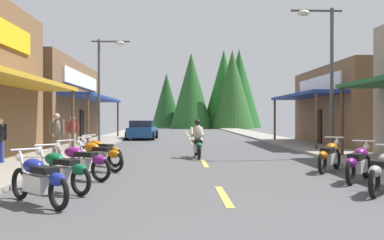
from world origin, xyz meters
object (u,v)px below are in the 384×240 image
object	(u,v)px
motorcycle_parked_left_4	(100,151)
pedestrian_browsing	(72,131)
motorcycle_parked_right_3	(330,156)
streetlamp_left	(105,77)
parked_car_curbside	(142,130)
motorcycle_parked_right_1	(384,171)
motorcycle_parked_left_3	(97,155)
pedestrian_by_shop	(57,133)
pedestrian_waiting	(0,138)
motorcycle_parked_left_2	(80,161)
motorcycle_parked_left_0	(39,179)
motorcycle_parked_right_2	(358,163)
rider_cruising_lead	(197,142)
motorcycle_parked_left_1	(60,170)
streetlamp_right	(324,60)

from	to	relation	value
motorcycle_parked_left_4	pedestrian_browsing	distance (m)	6.77
motorcycle_parked_right_3	motorcycle_parked_left_4	xyz separation A→B (m)	(-7.24, 1.91, 0.00)
streetlamp_left	motorcycle_parked_right_3	bearing A→B (deg)	-50.95
parked_car_curbside	motorcycle_parked_right_1	bearing A→B (deg)	-160.71
motorcycle_parked_left_3	pedestrian_by_shop	size ratio (longest dim) A/B	1.03
streetlamp_left	pedestrian_waiting	distance (m)	9.41
motorcycle_parked_left_2	pedestrian_by_shop	world-z (taller)	pedestrian_by_shop
motorcycle_parked_left_0	motorcycle_parked_left_4	world-z (taller)	same
pedestrian_by_shop	streetlamp_left	bearing A→B (deg)	-12.61
motorcycle_parked_right_3	streetlamp_left	bearing A→B (deg)	74.49
motorcycle_parked_right_2	rider_cruising_lead	size ratio (longest dim) A/B	0.82
motorcycle_parked_left_3	pedestrian_by_shop	distance (m)	4.20
rider_cruising_lead	motorcycle_parked_left_4	bearing A→B (deg)	124.89
motorcycle_parked_left_0	motorcycle_parked_left_4	bearing A→B (deg)	-44.12
motorcycle_parked_right_3	motorcycle_parked_left_0	size ratio (longest dim) A/B	1.13
motorcycle_parked_right_3	parked_car_curbside	bearing A→B (deg)	55.90
motorcycle_parked_right_3	pedestrian_browsing	bearing A→B (deg)	85.15
motorcycle_parked_left_3	streetlamp_left	bearing A→B (deg)	-48.83
pedestrian_waiting	parked_car_curbside	size ratio (longest dim) A/B	0.37
motorcycle_parked_left_2	pedestrian_waiting	distance (m)	4.65
streetlamp_left	pedestrian_browsing	distance (m)	3.80
motorcycle_parked_right_1	rider_cruising_lead	world-z (taller)	rider_cruising_lead
motorcycle_parked_left_3	motorcycle_parked_left_1	bearing A→B (deg)	121.41
motorcycle_parked_left_1	motorcycle_parked_right_2	bearing A→B (deg)	-129.40
motorcycle_parked_right_2	motorcycle_parked_left_1	size ratio (longest dim) A/B	1.04
streetlamp_right	parked_car_curbside	xyz separation A→B (m)	(-8.44, 15.20, -3.22)
streetlamp_right	parked_car_curbside	world-z (taller)	streetlamp_right
motorcycle_parked_right_3	motorcycle_parked_left_0	bearing A→B (deg)	158.84
motorcycle_parked_left_2	pedestrian_waiting	xyz separation A→B (m)	(-3.36, 3.19, 0.46)
motorcycle_parked_left_4	parked_car_curbside	distance (m)	17.40
parked_car_curbside	streetlamp_left	bearing A→B (deg)	174.02
motorcycle_parked_left_4	pedestrian_by_shop	bearing A→B (deg)	-9.65
streetlamp_left	motorcycle_parked_left_3	size ratio (longest dim) A/B	3.14
motorcycle_parked_right_3	motorcycle_parked_left_1	xyz separation A→B (m)	(-7.16, -3.35, 0.00)
motorcycle_parked_left_2	motorcycle_parked_left_4	world-z (taller)	same
pedestrian_by_shop	parked_car_curbside	bearing A→B (deg)	-13.50
pedestrian_by_shop	rider_cruising_lead	bearing A→B (deg)	-89.58
motorcycle_parked_right_3	motorcycle_parked_left_4	distance (m)	7.49
motorcycle_parked_left_3	parked_car_curbside	distance (m)	18.90
streetlamp_right	parked_car_curbside	distance (m)	17.68
motorcycle_parked_right_1	motorcycle_parked_left_4	xyz separation A→B (m)	(-7.09, 5.66, 0.00)
motorcycle_parked_right_1	motorcycle_parked_right_2	xyz separation A→B (m)	(0.16, 1.69, 0.00)
pedestrian_waiting	pedestrian_by_shop	bearing A→B (deg)	83.54
motorcycle_parked_left_2	pedestrian_by_shop	distance (m)	5.82
motorcycle_parked_right_2	pedestrian_waiting	world-z (taller)	pedestrian_waiting
motorcycle_parked_left_0	motorcycle_parked_left_3	distance (m)	5.15
motorcycle_parked_left_4	pedestrian_waiting	size ratio (longest dim) A/B	1.10
streetlamp_right	pedestrian_by_shop	size ratio (longest dim) A/B	3.32
motorcycle_parked_left_0	pedestrian_waiting	size ratio (longest dim) A/B	0.98
motorcycle_parked_right_1	pedestrian_by_shop	xyz separation A→B (m)	(-9.11, 7.69, 0.57)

